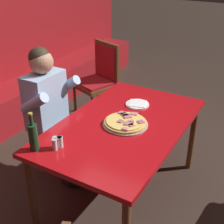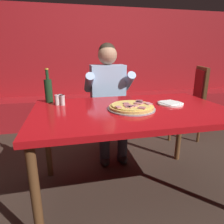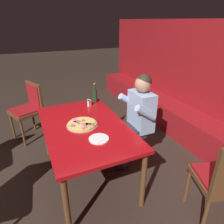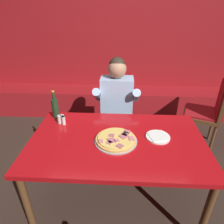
{
  "view_description": "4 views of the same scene",
  "coord_description": "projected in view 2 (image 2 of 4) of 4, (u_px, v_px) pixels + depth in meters",
  "views": [
    {
      "loc": [
        -1.94,
        -1.02,
        2.01
      ],
      "look_at": [
        0.02,
        0.12,
        0.81
      ],
      "focal_mm": 50.0,
      "sensor_mm": 36.0,
      "label": 1
    },
    {
      "loc": [
        -0.48,
        -1.43,
        1.17
      ],
      "look_at": [
        -0.14,
        0.08,
        0.71
      ],
      "focal_mm": 32.0,
      "sensor_mm": 36.0,
      "label": 2
    },
    {
      "loc": [
        2.02,
        -0.55,
        1.88
      ],
      "look_at": [
        0.04,
        0.33,
        0.88
      ],
      "focal_mm": 32.0,
      "sensor_mm": 36.0,
      "label": 3
    },
    {
      "loc": [
        0.03,
        -1.41,
        1.78
      ],
      "look_at": [
        -0.05,
        0.05,
        0.99
      ],
      "focal_mm": 32.0,
      "sensor_mm": 36.0,
      "label": 4
    }
  ],
  "objects": [
    {
      "name": "shaker_red_pepper_flakes",
      "position": [
        60.0,
        100.0,
        1.66
      ],
      "size": [
        0.04,
        0.04,
        0.09
      ],
      "color": "silver",
      "rests_on": "main_dining_table"
    },
    {
      "name": "beer_bottle",
      "position": [
        48.0,
        90.0,
        1.72
      ],
      "size": [
        0.07,
        0.07,
        0.29
      ],
      "color": "#19381E",
      "rests_on": "main_dining_table"
    },
    {
      "name": "plate_white_paper",
      "position": [
        170.0,
        103.0,
        1.67
      ],
      "size": [
        0.21,
        0.21,
        0.02
      ],
      "color": "white",
      "rests_on": "main_dining_table"
    },
    {
      "name": "booth_bench",
      "position": [
        97.0,
        109.0,
        3.44
      ],
      "size": [
        6.46,
        0.48,
        0.46
      ],
      "primitive_type": "cube",
      "color": "maroon",
      "rests_on": "ground_plane"
    },
    {
      "name": "shaker_parmesan",
      "position": [
        63.0,
        101.0,
        1.64
      ],
      "size": [
        0.04,
        0.04,
        0.09
      ],
      "color": "silver",
      "rests_on": "main_dining_table"
    },
    {
      "name": "booth_wall_panel",
      "position": [
        93.0,
        66.0,
        3.54
      ],
      "size": [
        6.8,
        0.16,
        1.9
      ],
      "primitive_type": "cube",
      "color": "maroon",
      "rests_on": "ground_plane"
    },
    {
      "name": "shaker_black_pepper",
      "position": [
        57.0,
        100.0,
        1.65
      ],
      "size": [
        0.04,
        0.04,
        0.09
      ],
      "color": "silver",
      "rests_on": "main_dining_table"
    },
    {
      "name": "main_dining_table",
      "position": [
        131.0,
        117.0,
        1.58
      ],
      "size": [
        1.51,
        0.92,
        0.75
      ],
      "color": "brown",
      "rests_on": "ground_plane"
    },
    {
      "name": "shaker_oregano",
      "position": [
        62.0,
        101.0,
        1.64
      ],
      "size": [
        0.04,
        0.04,
        0.09
      ],
      "color": "silver",
      "rests_on": "main_dining_table"
    },
    {
      "name": "dining_chair_near_right",
      "position": [
        190.0,
        97.0,
        2.76
      ],
      "size": [
        0.56,
        0.56,
        0.99
      ],
      "color": "brown",
      "rests_on": "ground_plane"
    },
    {
      "name": "diner_seated_blue_shirt",
      "position": [
        109.0,
        96.0,
        2.22
      ],
      "size": [
        0.53,
        0.53,
        1.27
      ],
      "color": "black",
      "rests_on": "ground_plane"
    },
    {
      "name": "pizza",
      "position": [
        132.0,
        107.0,
        1.52
      ],
      "size": [
        0.36,
        0.36,
        0.05
      ],
      "color": "#9E9EA3",
      "rests_on": "main_dining_table"
    },
    {
      "name": "ground_plane",
      "position": [
        129.0,
        190.0,
        1.77
      ],
      "size": [
        24.0,
        24.0,
        0.0
      ],
      "primitive_type": "plane",
      "color": "#33261E"
    }
  ]
}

